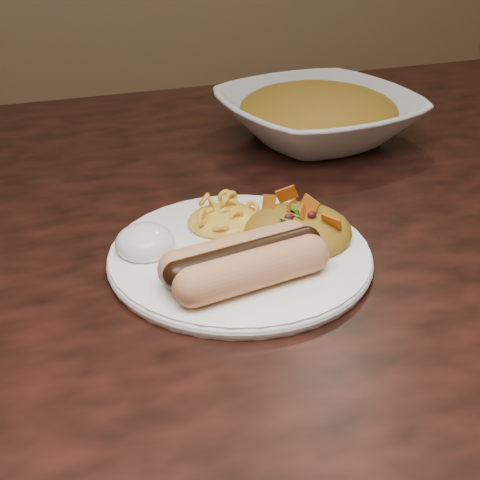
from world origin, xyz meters
name	(u,v)px	position (x,y,z in m)	size (l,w,h in m)	color
table	(107,311)	(0.00, 0.00, 0.66)	(1.60, 0.90, 0.75)	black
plate	(240,256)	(0.11, -0.10, 0.76)	(0.23, 0.23, 0.01)	white
hotdog	(245,260)	(0.10, -0.14, 0.78)	(0.12, 0.08, 0.03)	tan
mac_and_cheese	(225,211)	(0.11, -0.05, 0.78)	(0.07, 0.07, 0.03)	yellow
sour_cream	(144,235)	(0.03, -0.07, 0.78)	(0.05, 0.05, 0.03)	white
taco_salad	(298,221)	(0.17, -0.09, 0.78)	(0.10, 0.09, 0.04)	red
serving_bowl	(318,118)	(0.31, 0.16, 0.78)	(0.24, 0.24, 0.06)	white
bowl_filling	(319,102)	(0.31, 0.16, 0.80)	(0.20, 0.20, 0.05)	red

